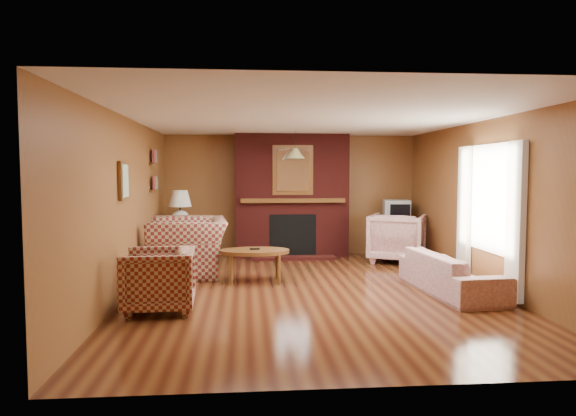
{
  "coord_description": "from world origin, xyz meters",
  "views": [
    {
      "loc": [
        -0.91,
        -7.03,
        1.66
      ],
      "look_at": [
        -0.27,
        0.6,
        1.12
      ],
      "focal_mm": 32.0,
      "sensor_mm": 36.0,
      "label": 1
    }
  ],
  "objects": [
    {
      "name": "ceiling",
      "position": [
        0.0,
        0.0,
        2.4
      ],
      "size": [
        6.5,
        6.5,
        0.0
      ],
      "primitive_type": "plane",
      "rotation": [
        3.14,
        0.0,
        0.0
      ],
      "color": "white",
      "rests_on": "wall_back"
    },
    {
      "name": "crt_tv",
      "position": [
        2.05,
        2.79,
        0.89
      ],
      "size": [
        0.56,
        0.56,
        0.45
      ],
      "color": "#ACAFB4",
      "rests_on": "tv_stand"
    },
    {
      "name": "wall_back",
      "position": [
        0.0,
        3.25,
        1.2
      ],
      "size": [
        6.5,
        0.0,
        6.5
      ],
      "primitive_type": "plane",
      "rotation": [
        1.57,
        0.0,
        0.0
      ],
      "color": "brown",
      "rests_on": "floor"
    },
    {
      "name": "wall_front",
      "position": [
        0.0,
        -3.25,
        1.2
      ],
      "size": [
        6.5,
        0.0,
        6.5
      ],
      "primitive_type": "plane",
      "rotation": [
        -1.57,
        0.0,
        0.0
      ],
      "color": "brown",
      "rests_on": "floor"
    },
    {
      "name": "botanical_print",
      "position": [
        -2.47,
        -0.3,
        1.55
      ],
      "size": [
        0.05,
        0.4,
        0.5
      ],
      "color": "brown",
      "rests_on": "wall_left"
    },
    {
      "name": "tv_stand",
      "position": [
        2.05,
        2.8,
        0.33
      ],
      "size": [
        0.63,
        0.57,
        0.66
      ],
      "primitive_type": "cube",
      "rotation": [
        0.0,
        0.0,
        0.04
      ],
      "color": "black",
      "rests_on": "floor"
    },
    {
      "name": "plaid_armchair",
      "position": [
        -1.95,
        -0.9,
        0.38
      ],
      "size": [
        0.87,
        0.85,
        0.76
      ],
      "primitive_type": "imported",
      "rotation": [
        0.0,
        0.0,
        -1.52
      ],
      "color": "maroon",
      "rests_on": "floor"
    },
    {
      "name": "table_lamp",
      "position": [
        -2.1,
        2.45,
        1.02
      ],
      "size": [
        0.42,
        0.42,
        0.69
      ],
      "color": "white",
      "rests_on": "side_table"
    },
    {
      "name": "bookshelf",
      "position": [
        -2.44,
        1.9,
        1.67
      ],
      "size": [
        0.09,
        0.55,
        0.71
      ],
      "color": "brown",
      "rests_on": "wall_left"
    },
    {
      "name": "floor",
      "position": [
        0.0,
        0.0,
        0.0
      ],
      "size": [
        6.5,
        6.5,
        0.0
      ],
      "primitive_type": "plane",
      "color": "#411B0D",
      "rests_on": "ground"
    },
    {
      "name": "coffee_table",
      "position": [
        -0.77,
        0.64,
        0.44
      ],
      "size": [
        1.05,
        0.65,
        0.52
      ],
      "color": "brown",
      "rests_on": "floor"
    },
    {
      "name": "fireplace",
      "position": [
        0.0,
        2.98,
        1.18
      ],
      "size": [
        2.2,
        0.82,
        2.4
      ],
      "color": "#48120F",
      "rests_on": "floor"
    },
    {
      "name": "plaid_loveseat",
      "position": [
        -1.85,
        1.32,
        0.46
      ],
      "size": [
        1.36,
        1.52,
        0.91
      ],
      "primitive_type": "imported",
      "rotation": [
        0.0,
        0.0,
        -1.47
      ],
      "color": "maroon",
      "rests_on": "floor"
    },
    {
      "name": "wall_right",
      "position": [
        2.5,
        0.0,
        1.2
      ],
      "size": [
        0.0,
        6.5,
        6.5
      ],
      "primitive_type": "plane",
      "rotation": [
        1.57,
        0.0,
        -1.57
      ],
      "color": "brown",
      "rests_on": "floor"
    },
    {
      "name": "floral_armchair",
      "position": [
        1.89,
        2.18,
        0.45
      ],
      "size": [
        1.29,
        1.3,
        0.9
      ],
      "primitive_type": "imported",
      "rotation": [
        0.0,
        0.0,
        2.7
      ],
      "color": "beige",
      "rests_on": "floor"
    },
    {
      "name": "wall_left",
      "position": [
        -2.5,
        0.0,
        1.2
      ],
      "size": [
        0.0,
        6.5,
        6.5
      ],
      "primitive_type": "plane",
      "rotation": [
        1.57,
        0.0,
        1.57
      ],
      "color": "brown",
      "rests_on": "floor"
    },
    {
      "name": "window_right",
      "position": [
        2.45,
        -0.2,
        1.13
      ],
      "size": [
        0.1,
        1.85,
        2.0
      ],
      "color": "beige",
      "rests_on": "wall_right"
    },
    {
      "name": "floral_sofa",
      "position": [
        1.9,
        -0.29,
        0.28
      ],
      "size": [
        0.9,
        1.95,
        0.55
      ],
      "primitive_type": "imported",
      "rotation": [
        0.0,
        0.0,
        1.66
      ],
      "color": "beige",
      "rests_on": "floor"
    },
    {
      "name": "pendant_light",
      "position": [
        0.0,
        2.3,
        2.0
      ],
      "size": [
        0.36,
        0.36,
        0.48
      ],
      "color": "black",
      "rests_on": "ceiling"
    },
    {
      "name": "side_table",
      "position": [
        -2.1,
        2.45,
        0.32
      ],
      "size": [
        0.49,
        0.49,
        0.64
      ],
      "primitive_type": "cube",
      "rotation": [
        0.0,
        0.0,
        -0.02
      ],
      "color": "brown",
      "rests_on": "floor"
    }
  ]
}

